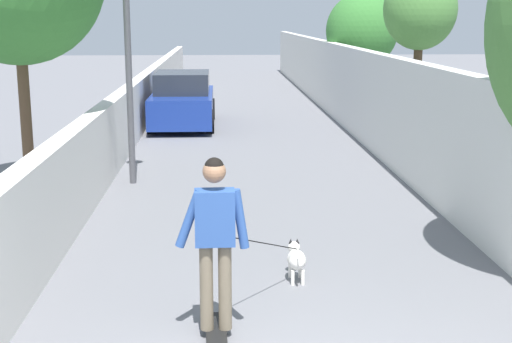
# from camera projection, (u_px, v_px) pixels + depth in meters

# --- Properties ---
(ground_plane) EXTENTS (80.00, 80.00, 0.00)m
(ground_plane) POSITION_uv_depth(u_px,v_px,m) (247.00, 134.00, 19.02)
(ground_plane) COLOR slate
(wall_left) EXTENTS (48.00, 0.30, 1.44)m
(wall_left) POSITION_uv_depth(u_px,v_px,m) (127.00, 118.00, 16.76)
(wall_left) COLOR silver
(wall_left) RESTS_ON ground
(fence_right) EXTENTS (48.00, 0.30, 2.26)m
(fence_right) POSITION_uv_depth(u_px,v_px,m) (372.00, 100.00, 16.97)
(fence_right) COLOR silver
(fence_right) RESTS_ON ground
(tree_right_mid) EXTENTS (1.82, 1.82, 4.26)m
(tree_right_mid) POSITION_uv_depth(u_px,v_px,m) (420.00, 11.00, 17.57)
(tree_right_mid) COLOR #473523
(tree_right_mid) RESTS_ON ground
(tree_right_far) EXTENTS (2.39, 2.39, 3.86)m
(tree_right_far) POSITION_uv_depth(u_px,v_px,m) (362.00, 31.00, 23.54)
(tree_right_far) COLOR brown
(tree_right_far) RESTS_ON ground
(lamp_post) EXTENTS (0.36, 0.36, 4.46)m
(lamp_post) POSITION_uv_depth(u_px,v_px,m) (127.00, 19.00, 12.73)
(lamp_post) COLOR #4C4C51
(lamp_post) RESTS_ON ground
(skateboard) EXTENTS (0.80, 0.22, 0.08)m
(skateboard) POSITION_uv_depth(u_px,v_px,m) (216.00, 330.00, 6.94)
(skateboard) COLOR black
(skateboard) RESTS_ON ground
(person_skateboarder) EXTENTS (0.23, 0.71, 1.71)m
(person_skateboarder) POSITION_uv_depth(u_px,v_px,m) (215.00, 230.00, 6.73)
(person_skateboarder) COLOR #726651
(person_skateboarder) RESTS_ON skateboard
(dog) EXTENTS (1.78, 1.07, 1.06)m
(dog) POSITION_uv_depth(u_px,v_px,m) (296.00, 258.00, 8.39)
(dog) COLOR white
(dog) RESTS_ON ground
(car_near) EXTENTS (4.23, 1.80, 1.54)m
(car_near) POSITION_uv_depth(u_px,v_px,m) (183.00, 101.00, 20.24)
(car_near) COLOR navy
(car_near) RESTS_ON ground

